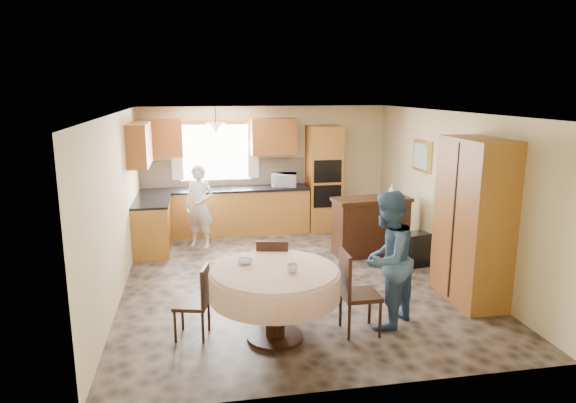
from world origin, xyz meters
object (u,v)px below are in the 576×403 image
(cupboard, at_px, (474,221))
(chair_back, at_px, (273,271))
(chair_left, at_px, (197,298))
(sideboard, at_px, (371,228))
(chair_right, at_px, (354,288))
(person_sink, at_px, (199,206))
(person_dining, at_px, (387,260))
(dining_table, at_px, (275,284))
(oven_tower, at_px, (324,178))

(cupboard, xyz_separation_m, chair_back, (-2.70, 0.10, -0.57))
(cupboard, height_order, chair_left, cupboard)
(sideboard, distance_m, chair_right, 3.03)
(chair_right, bearing_deg, person_sink, 24.93)
(person_dining, bearing_deg, person_sink, -101.21)
(sideboard, height_order, person_sink, person_sink)
(chair_left, height_order, chair_right, chair_right)
(dining_table, xyz_separation_m, person_dining, (1.38, 0.11, 0.17))
(person_sink, bearing_deg, oven_tower, 42.16)
(sideboard, xyz_separation_m, person_sink, (-2.91, 0.99, 0.28))
(dining_table, xyz_separation_m, chair_back, (0.10, 0.76, -0.12))
(oven_tower, xyz_separation_m, cupboard, (1.07, -3.89, 0.05))
(chair_back, bearing_deg, oven_tower, -99.96)
(cupboard, xyz_separation_m, person_sink, (-3.58, 3.11, -0.35))
(sideboard, xyz_separation_m, cupboard, (0.67, -2.12, 0.63))
(chair_back, bearing_deg, sideboard, -121.86)
(cupboard, distance_m, chair_right, 2.05)
(cupboard, bearing_deg, chair_right, -160.28)
(dining_table, distance_m, person_sink, 3.85)
(chair_right, height_order, person_sink, person_sink)
(sideboard, height_order, dining_table, sideboard)
(sideboard, bearing_deg, dining_table, -133.65)
(dining_table, height_order, chair_back, chair_back)
(cupboard, distance_m, chair_back, 2.76)
(oven_tower, relative_size, chair_back, 2.17)
(person_sink, bearing_deg, chair_left, -66.47)
(chair_left, relative_size, person_dining, 0.52)
(chair_left, relative_size, chair_right, 0.86)
(cupboard, height_order, dining_table, cupboard)
(chair_left, bearing_deg, chair_back, 133.57)
(cupboard, height_order, person_dining, cupboard)
(chair_left, xyz_separation_m, person_sink, (0.09, 3.56, 0.28))
(oven_tower, bearing_deg, dining_table, -110.80)
(sideboard, relative_size, chair_left, 1.54)
(chair_back, distance_m, person_dining, 1.47)
(chair_back, bearing_deg, cupboard, -168.82)
(dining_table, bearing_deg, cupboard, 13.25)
(oven_tower, bearing_deg, sideboard, -77.36)
(oven_tower, height_order, chair_right, oven_tower)
(dining_table, bearing_deg, chair_back, 82.84)
(sideboard, distance_m, chair_back, 2.86)
(sideboard, relative_size, chair_back, 1.36)
(oven_tower, height_order, sideboard, oven_tower)
(person_dining, bearing_deg, oven_tower, -136.32)
(oven_tower, height_order, chair_back, oven_tower)
(chair_left, distance_m, chair_right, 1.82)
(oven_tower, distance_m, person_dining, 4.45)
(cupboard, height_order, chair_right, cupboard)
(chair_left, relative_size, chair_back, 0.88)
(chair_back, relative_size, person_dining, 0.58)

